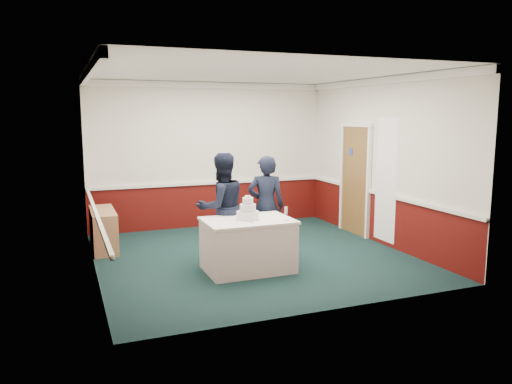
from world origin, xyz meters
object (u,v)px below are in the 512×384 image
object	(u,v)px
cake_table	(248,245)
wedding_cake	(248,212)
sideboard	(104,230)
person_woman	(266,206)
person_man	(222,207)
cake_knife	(251,222)
champagne_flute	(286,211)

from	to	relation	value
cake_table	wedding_cake	world-z (taller)	wedding_cake
sideboard	person_woman	xyz separation A→B (m)	(2.51, -1.36, 0.49)
sideboard	cake_table	world-z (taller)	cake_table
wedding_cake	person_woman	size ratio (longest dim) A/B	0.22
cake_table	person_man	world-z (taller)	person_man
cake_table	wedding_cake	size ratio (longest dim) A/B	3.63
cake_knife	person_man	distance (m)	0.86
cake_table	person_man	size ratio (longest dim) A/B	0.76
cake_knife	sideboard	bearing A→B (deg)	132.06
wedding_cake	cake_knife	xyz separation A→B (m)	(-0.03, -0.20, -0.11)
cake_table	person_man	distance (m)	0.82
champagne_flute	person_woman	distance (m)	0.96
cake_table	person_man	bearing A→B (deg)	108.22
sideboard	cake_knife	distance (m)	2.97
sideboard	wedding_cake	bearing A→B (deg)	-46.35
sideboard	person_man	distance (m)	2.28
wedding_cake	person_woman	xyz separation A→B (m)	(0.57, 0.68, -0.06)
champagne_flute	person_man	size ratio (longest dim) A/B	0.12
champagne_flute	person_woman	bearing A→B (deg)	85.58
sideboard	person_man	size ratio (longest dim) A/B	0.69
cake_table	cake_knife	world-z (taller)	cake_knife
cake_table	cake_knife	bearing A→B (deg)	-98.53
champagne_flute	cake_knife	bearing A→B (deg)	171.42
person_woman	wedding_cake	bearing A→B (deg)	68.69
champagne_flute	wedding_cake	bearing A→B (deg)	150.75
wedding_cake	champagne_flute	distance (m)	0.57
sideboard	wedding_cake	xyz separation A→B (m)	(1.94, -2.03, 0.55)
sideboard	person_woman	distance (m)	2.90
cake_table	cake_knife	xyz separation A→B (m)	(-0.03, -0.20, 0.39)
wedding_cake	cake_knife	world-z (taller)	wedding_cake
sideboard	cake_knife	world-z (taller)	cake_knife
wedding_cake	person_man	world-z (taller)	person_man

